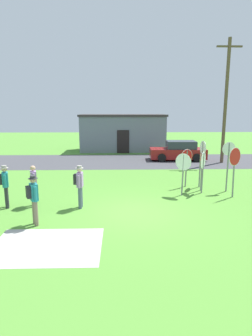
# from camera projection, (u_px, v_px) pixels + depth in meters

# --- Properties ---
(ground_plane) EXTENTS (80.00, 80.00, 0.00)m
(ground_plane) POSITION_uv_depth(u_px,v_px,m) (134.00, 213.00, 10.90)
(ground_plane) COLOR #518E33
(street_asphalt) EXTENTS (60.00, 6.40, 0.01)m
(street_asphalt) POSITION_uv_depth(u_px,v_px,m) (126.00, 161.00, 21.90)
(street_asphalt) COLOR #424247
(street_asphalt) RESTS_ON ground
(concrete_path) EXTENTS (3.20, 2.40, 0.01)m
(concrete_path) POSITION_uv_depth(u_px,v_px,m) (47.00, 246.00, 8.24)
(concrete_path) COLOR #ADAAA3
(concrete_path) RESTS_ON ground
(building_background) EXTENTS (8.11, 3.72, 3.47)m
(building_background) POSITION_uv_depth(u_px,v_px,m) (123.00, 133.00, 27.27)
(building_background) COLOR slate
(building_background) RESTS_ON ground
(utility_pole) EXTENTS (1.80, 0.24, 8.82)m
(utility_pole) POSITION_uv_depth(u_px,v_px,m) (226.00, 100.00, 20.42)
(utility_pole) COLOR brown
(utility_pole) RESTS_ON ground
(parked_car_on_street) EXTENTS (4.37, 2.15, 1.51)m
(parked_car_on_street) POSITION_uv_depth(u_px,v_px,m) (178.00, 151.00, 22.31)
(parked_car_on_street) COLOR maroon
(parked_car_on_street) RESTS_ON ground
(stop_sign_tallest) EXTENTS (0.26, 0.76, 2.12)m
(stop_sign_tallest) POSITION_uv_depth(u_px,v_px,m) (201.00, 159.00, 14.27)
(stop_sign_tallest) COLOR slate
(stop_sign_tallest) RESTS_ON ground
(stop_sign_rear_left) EXTENTS (0.67, 0.37, 1.95)m
(stop_sign_rear_left) POSITION_uv_depth(u_px,v_px,m) (187.00, 161.00, 14.37)
(stop_sign_rear_left) COLOR slate
(stop_sign_rear_left) RESTS_ON ground
(stop_sign_rear_right) EXTENTS (0.12, 0.65, 2.44)m
(stop_sign_rear_right) POSITION_uv_depth(u_px,v_px,m) (202.00, 158.00, 13.63)
(stop_sign_rear_right) COLOR slate
(stop_sign_rear_right) RESTS_ON ground
(stop_sign_leaning_left) EXTENTS (0.43, 0.71, 1.99)m
(stop_sign_leaning_left) POSITION_uv_depth(u_px,v_px,m) (203.00, 165.00, 13.23)
(stop_sign_leaning_left) COLOR slate
(stop_sign_leaning_left) RESTS_ON ground
(stop_sign_low_front) EXTENTS (0.62, 0.54, 1.96)m
(stop_sign_low_front) POSITION_uv_depth(u_px,v_px,m) (183.00, 167.00, 12.92)
(stop_sign_low_front) COLOR slate
(stop_sign_low_front) RESTS_ON ground
(stop_sign_center_cluster) EXTENTS (0.64, 0.07, 2.41)m
(stop_sign_center_cluster) POSITION_uv_depth(u_px,v_px,m) (228.00, 159.00, 13.46)
(stop_sign_center_cluster) COLOR slate
(stop_sign_center_cluster) RESTS_ON ground
(stop_sign_leaning_right) EXTENTS (0.71, 0.48, 2.27)m
(stop_sign_leaning_right) POSITION_uv_depth(u_px,v_px,m) (234.00, 163.00, 12.57)
(stop_sign_leaning_right) COLOR slate
(stop_sign_leaning_right) RESTS_ON ground
(person_in_blue) EXTENTS (0.34, 0.54, 1.69)m
(person_in_blue) POSITION_uv_depth(u_px,v_px,m) (34.00, 183.00, 11.53)
(person_in_blue) COLOR #4C5670
(person_in_blue) RESTS_ON ground
(person_in_dark_shirt) EXTENTS (0.46, 0.51, 1.74)m
(person_in_dark_shirt) POSITION_uv_depth(u_px,v_px,m) (33.00, 197.00, 9.57)
(person_in_dark_shirt) COLOR #7A6B56
(person_in_dark_shirt) RESTS_ON ground
(person_in_teal) EXTENTS (0.43, 0.54, 1.74)m
(person_in_teal) POSITION_uv_depth(u_px,v_px,m) (5.00, 183.00, 11.29)
(person_in_teal) COLOR #2D2D33
(person_in_teal) RESTS_ON ground
(person_holding_notes) EXTENTS (0.40, 0.57, 1.74)m
(person_holding_notes) POSITION_uv_depth(u_px,v_px,m) (79.00, 184.00, 11.27)
(person_holding_notes) COLOR #4C5670
(person_holding_notes) RESTS_ON ground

